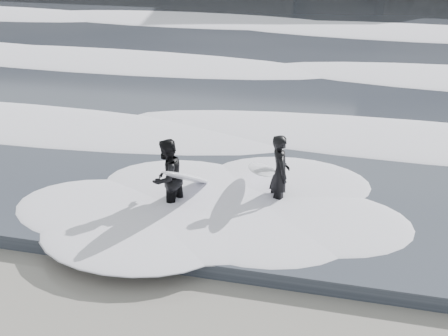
% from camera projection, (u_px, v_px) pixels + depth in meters
% --- Properties ---
extents(sea, '(90.00, 52.00, 0.30)m').
position_uv_depth(sea, '(322.00, 16.00, 32.49)').
color(sea, '#313641').
rests_on(sea, ground).
extents(foam_near, '(60.00, 3.20, 0.20)m').
position_uv_depth(foam_near, '(260.00, 133.00, 14.74)').
color(foam_near, white).
rests_on(foam_near, sea).
extents(foam_mid, '(60.00, 4.00, 0.24)m').
position_uv_depth(foam_mid, '(294.00, 67.00, 20.91)').
color(foam_mid, white).
rests_on(foam_mid, sea).
extents(foam_far, '(60.00, 4.80, 0.30)m').
position_uv_depth(foam_far, '(316.00, 23.00, 28.84)').
color(foam_far, white).
rests_on(foam_far, sea).
extents(surfer_left, '(1.21, 1.91, 1.67)m').
position_uv_depth(surfer_left, '(276.00, 172.00, 11.50)').
color(surfer_left, black).
rests_on(surfer_left, ground).
extents(surfer_right, '(1.23, 2.10, 1.65)m').
position_uv_depth(surfer_right, '(171.00, 178.00, 11.27)').
color(surfer_right, black).
rests_on(surfer_right, ground).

